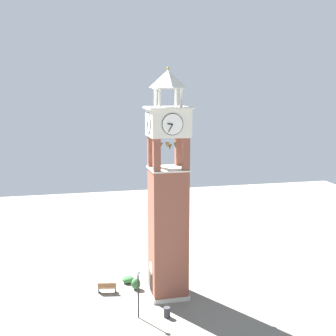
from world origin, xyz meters
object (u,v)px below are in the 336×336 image
clock_tower (168,204)px  lamp_post (138,285)px  trash_bin (167,312)px  park_bench (107,287)px

clock_tower → lamp_post: (3.34, -3.10, -5.37)m
lamp_post → trash_bin: (0.40, 2.17, -2.28)m
park_bench → lamp_post: bearing=22.4°
clock_tower → lamp_post: bearing=-42.8°
trash_bin → park_bench: bearing=-141.5°
park_bench → trash_bin: park_bench is taller
park_bench → trash_bin: (5.25, 4.17, -0.08)m
clock_tower → park_bench: 9.25m
clock_tower → park_bench: size_ratio=11.63×
clock_tower → lamp_post: clock_tower is taller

